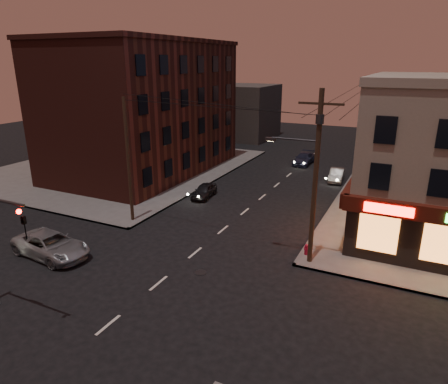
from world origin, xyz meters
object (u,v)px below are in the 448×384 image
Objects in this scene: fire_hydrant at (306,249)px; sedan_mid at (337,175)px; suv_cross at (51,245)px; sedan_far at (304,159)px; sedan_near at (204,191)px.

sedan_mid is at bearing 94.86° from fire_hydrant.
sedan_far is (7.91, 29.46, -0.09)m from suv_cross.
sedan_far is at bearing 66.77° from sedan_near.
fire_hydrant is (11.01, -7.20, -0.07)m from sedan_near.
fire_hydrant is (14.15, 6.72, -0.21)m from suv_cross.
sedan_far is at bearing 105.34° from fire_hydrant.
suv_cross reaches higher than sedan_near.
fire_hydrant is (1.48, -17.42, -0.09)m from sedan_mid.
suv_cross is 15.66m from fire_hydrant.
sedan_near reaches higher than fire_hydrant.
suv_cross is at bearing -104.10° from sedan_far.
sedan_far is (-4.76, 5.32, 0.03)m from sedan_mid.
sedan_far is (4.77, 15.54, 0.05)m from sedan_near.
sedan_near is at bearing -137.33° from sedan_mid.
suv_cross is 14.27m from sedan_near.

